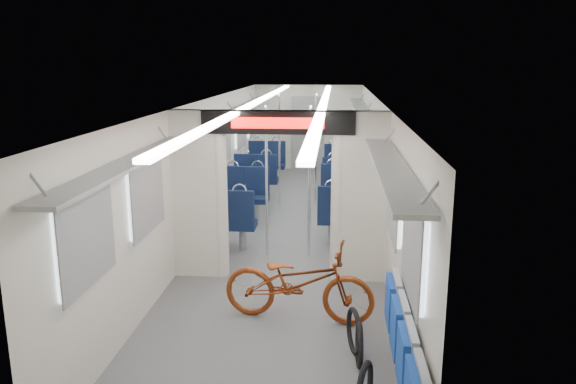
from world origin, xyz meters
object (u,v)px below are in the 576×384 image
object	(u,v)px
bike_hoop_c	(354,333)
seat_bay_far_right	(343,170)
seat_bay_near_left	(236,203)
stanchion_far_right	(316,151)
seat_bay_far_left	(262,166)
stanchion_near_right	(309,183)
bike_hoop_b	(359,347)
seat_bay_near_right	(345,199)
flip_bench	(403,343)
stanchion_far_left	(279,151)
stanchion_near_left	(267,182)
bicycle	(299,282)

from	to	relation	value
bike_hoop_c	seat_bay_far_right	bearing A→B (deg)	90.29
seat_bay_near_left	stanchion_far_right	bearing A→B (deg)	57.27
bike_hoop_c	seat_bay_near_left	xyz separation A→B (m)	(-1.91, 3.99, 0.33)
bike_hoop_c	stanchion_far_right	distance (m)	6.10
stanchion_far_right	bike_hoop_c	bearing A→B (deg)	-84.12
seat_bay_far_left	stanchion_near_right	world-z (taller)	stanchion_near_right
seat_bay_near_left	seat_bay_far_left	world-z (taller)	seat_bay_far_left
bike_hoop_b	seat_bay_near_right	bearing A→B (deg)	90.97
bike_hoop_c	seat_bay_far_left	xyz separation A→B (m)	(-1.91, 7.39, 0.33)
stanchion_near_right	seat_bay_far_left	bearing A→B (deg)	106.19
seat_bay_near_right	flip_bench	bearing A→B (deg)	-85.44
seat_bay_far_right	stanchion_far_left	xyz separation A→B (m)	(-1.31, -1.29, 0.62)
bike_hoop_b	seat_bay_near_left	distance (m)	4.67
bike_hoop_c	seat_bay_near_right	bearing A→B (deg)	90.48
flip_bench	seat_bay_near_right	xyz separation A→B (m)	(-0.42, 5.25, -0.04)
seat_bay_far_left	stanchion_near_left	distance (m)	4.57
bike_hoop_b	stanchion_near_right	size ratio (longest dim) A/B	0.20
stanchion_far_right	seat_bay_far_right	bearing A→B (deg)	64.76
flip_bench	seat_bay_far_right	size ratio (longest dim) A/B	1.06
flip_bench	stanchion_near_left	world-z (taller)	stanchion_near_left
bicycle	bike_hoop_b	size ratio (longest dim) A/B	3.86
bike_hoop_c	seat_bay_near_left	bearing A→B (deg)	115.55
bicycle	seat_bay_near_right	xyz separation A→B (m)	(0.58, 3.69, 0.08)
seat_bay_near_left	stanchion_far_right	xyz separation A→B (m)	(1.29, 2.01, 0.60)
flip_bench	bike_hoop_b	distance (m)	0.78
seat_bay_far_left	stanchion_far_left	size ratio (longest dim) A/B	0.92
stanchion_near_right	bicycle	bearing A→B (deg)	-90.43
bike_hoop_b	seat_bay_far_left	size ratio (longest dim) A/B	0.21
seat_bay_far_right	stanchion_near_right	world-z (taller)	stanchion_near_right
seat_bay_far_right	stanchion_far_right	bearing A→B (deg)	-115.24
seat_bay_far_right	stanchion_near_left	size ratio (longest dim) A/B	0.87
bike_hoop_b	seat_bay_near_left	bearing A→B (deg)	114.72
bike_hoop_b	seat_bay_far_right	xyz separation A→B (m)	(-0.08, 7.47, 0.33)
bike_hoop_c	seat_bay_far_right	size ratio (longest dim) A/B	0.24
bicycle	seat_bay_far_left	xyz separation A→B (m)	(-1.29, 6.66, 0.09)
stanchion_far_left	stanchion_far_right	xyz separation A→B (m)	(0.73, 0.06, 0.00)
bike_hoop_c	seat_bay_far_right	world-z (taller)	seat_bay_far_right
seat_bay_near_right	bike_hoop_b	bearing A→B (deg)	-89.03
bicycle	stanchion_far_left	world-z (taller)	stanchion_far_left
stanchion_near_right	seat_bay_near_right	bearing A→B (deg)	69.78
seat_bay_far_right	stanchion_far_right	world-z (taller)	stanchion_far_right
seat_bay_near_left	seat_bay_far_left	size ratio (longest dim) A/B	0.99
bike_hoop_b	seat_bay_near_left	xyz separation A→B (m)	(-1.95, 4.23, 0.34)
stanchion_far_left	stanchion_near_left	bearing A→B (deg)	-87.96
stanchion_near_left	stanchion_near_right	size ratio (longest dim) A/B	1.00
bike_hoop_b	stanchion_far_left	distance (m)	6.41
seat_bay_near_left	seat_bay_far_left	distance (m)	3.40
bike_hoop_c	stanchion_far_left	xyz separation A→B (m)	(-1.35, 5.94, 0.93)
bike_hoop_c	stanchion_far_left	bearing A→B (deg)	102.81
stanchion_near_left	seat_bay_near_right	bearing A→B (deg)	51.50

